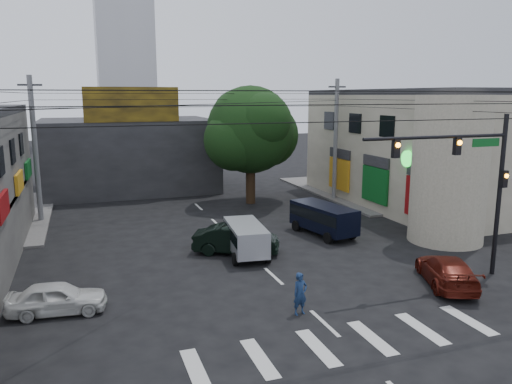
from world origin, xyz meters
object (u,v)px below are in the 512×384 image
dark_sedan (236,239)px  silver_minivan (246,240)px  street_tree (250,130)px  traffic_gantry (471,171)px  navy_van (323,220)px  utility_pole_far_left (35,150)px  maroon_sedan (447,271)px  utility_pole_far_right (336,141)px  traffic_officer (300,294)px  white_compact (57,298)px

dark_sedan → silver_minivan: size_ratio=1.16×
street_tree → dark_sedan: size_ratio=1.89×
traffic_gantry → dark_sedan: size_ratio=1.56×
traffic_gantry → navy_van: traffic_gantry is taller
utility_pole_far_left → maroon_sedan: (17.10, -17.40, -3.97)m
utility_pole_far_right → maroon_sedan: (-3.90, -17.40, -3.97)m
street_tree → navy_van: (1.16, -9.70, -4.58)m
utility_pole_far_right → silver_minivan: bearing=-134.8°
street_tree → maroon_sedan: 19.20m
traffic_gantry → utility_pole_far_right: size_ratio=0.78×
navy_van → traffic_officer: 10.90m
dark_sedan → traffic_officer: (0.07, -7.77, 0.08)m
utility_pole_far_right → traffic_officer: (-11.01, -18.00, -3.80)m
utility_pole_far_right → silver_minivan: size_ratio=2.32×
white_compact → navy_van: (14.14, 6.25, 0.29)m
utility_pole_far_right → silver_minivan: (-10.77, -10.85, -3.78)m
traffic_gantry → maroon_sedan: 4.39m
utility_pole_far_left → silver_minivan: size_ratio=2.32×
utility_pole_far_left → utility_pole_far_right: same height
dark_sedan → traffic_officer: size_ratio=2.89×
silver_minivan → navy_van: size_ratio=0.84×
utility_pole_far_left → dark_sedan: bearing=-45.9°
utility_pole_far_right → maroon_sedan: 18.27m
utility_pole_far_right → silver_minivan: 15.75m
maroon_sedan → traffic_officer: traffic_officer is taller
utility_pole_far_right → white_compact: (-19.48, -14.95, -4.00)m
maroon_sedan → traffic_officer: 7.13m
traffic_officer → utility_pole_far_left: bearing=109.4°
navy_van → traffic_gantry: bearing=-173.4°
street_tree → silver_minivan: (-4.27, -11.85, -4.65)m
utility_pole_far_right → dark_sedan: 15.57m
street_tree → utility_pole_far_left: size_ratio=0.95×
white_compact → maroon_sedan: bearing=-93.0°
street_tree → utility_pole_far_right: size_ratio=0.95×
street_tree → dark_sedan: 13.03m
maroon_sedan → traffic_gantry: bearing=-139.6°
traffic_gantry → dark_sedan: 11.55m
maroon_sedan → navy_van: 8.82m
traffic_gantry → navy_van: bearing=107.8°
silver_minivan → traffic_officer: 7.15m
utility_pole_far_right → traffic_officer: 21.44m
street_tree → dark_sedan: street_tree is taller
street_tree → maroon_sedan: street_tree is taller
utility_pole_far_left → utility_pole_far_right: (21.00, 0.00, 0.00)m
traffic_gantry → maroon_sedan: size_ratio=1.53×
dark_sedan → silver_minivan: (0.31, -0.62, 0.10)m
utility_pole_far_right → dark_sedan: size_ratio=1.99×
traffic_officer → navy_van: bearing=49.0°
street_tree → utility_pole_far_left: bearing=-176.1°
dark_sedan → traffic_officer: traffic_officer is taller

